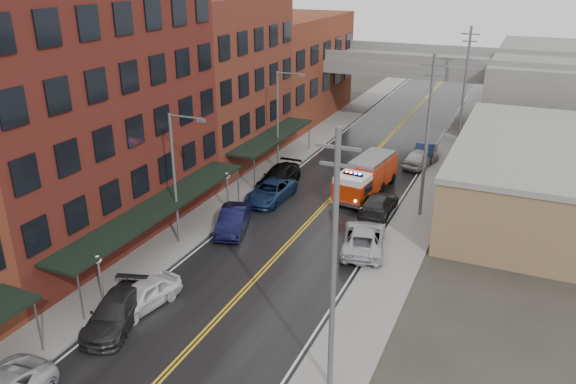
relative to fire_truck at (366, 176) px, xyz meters
The scene contains 30 objects.
road 8.07m from the fire_truck, 106.01° to the right, with size 11.00×160.00×0.02m, color black.
sidewalk_left 12.26m from the fire_truck, 141.23° to the right, with size 3.00×160.00×0.15m, color slate.
sidewalk_right 9.29m from the fire_truck, 56.13° to the right, with size 3.00×160.00×0.15m, color slate.
curb_left 11.03m from the fire_truck, 135.81° to the right, with size 0.30×160.00×0.15m, color gray.
curb_right 8.50m from the fire_truck, 65.55° to the right, with size 0.30×160.00×0.15m, color gray.
brick_building_b 22.56m from the fire_truck, 136.65° to the right, with size 9.00×20.00×18.00m, color #581917.
brick_building_c 16.84m from the fire_truck, 169.46° to the left, with size 9.00×15.00×15.00m, color brown.
brick_building_far 25.98m from the fire_truck, 127.23° to the left, with size 9.00×20.00×12.00m, color maroon.
tan_building 14.05m from the fire_truck, ahead, with size 14.00×22.00×5.00m, color #8C684B.
right_far_block 36.12m from the fire_truck, 63.97° to the left, with size 18.00×30.00×8.00m, color slate.
awning_1 17.59m from the fire_truck, 123.51° to the right, with size 2.60×18.00×3.09m.
awning_2 10.20m from the fire_truck, 163.41° to the left, with size 2.60×13.00×3.09m.
globe_lamp_1 23.27m from the fire_truck, 111.66° to the right, with size 0.44×0.44×3.12m.
globe_lamp_2 11.50m from the fire_truck, 138.42° to the right, with size 0.44×0.44×3.12m.
street_lamp_1 16.58m from the fire_truck, 122.67° to the right, with size 2.64×0.22×9.00m.
street_lamp_2 9.76m from the fire_truck, 164.75° to the left, with size 2.64×0.22×9.00m.
utility_pole_0 23.65m from the fire_truck, 77.50° to the right, with size 1.80×0.24×12.00m.
utility_pole_1 7.39m from the fire_truck, 27.57° to the right, with size 1.80×0.24×12.00m.
utility_pole_2 18.71m from the fire_truck, 73.91° to the left, with size 1.80×0.24×12.00m.
overpass 24.88m from the fire_truck, 95.12° to the left, with size 40.00×10.00×7.50m.
fire_truck is the anchor object (origin of this frame).
parked_car_left_3 23.75m from the fire_truck, 106.61° to the right, with size 2.17×5.34×1.55m, color black.
parked_car_left_4 21.80m from the fire_truck, 107.18° to the right, with size 1.83×4.56×1.55m, color silver.
parked_car_left_5 12.35m from the fire_truck, 122.31° to the right, with size 1.76×5.04×1.66m, color black.
parked_car_left_6 7.90m from the fire_truck, 145.80° to the right, with size 2.56×5.55×1.54m, color #14274D.
parked_car_left_7 7.34m from the fire_truck, 169.59° to the right, with size 2.33×5.74×1.66m, color black.
parked_car_right_0 9.86m from the fire_truck, 74.36° to the right, with size 2.73×5.91×1.64m, color #B0B2B9.
parked_car_right_1 4.05m from the fire_truck, 59.31° to the right, with size 2.15×5.30×1.54m, color #242427.
parked_car_right_2 9.06m from the fire_truck, 71.84° to the left, with size 1.98×4.93×1.68m, color #BDBDBD.
parked_car_right_3 11.33m from the fire_truck, 75.59° to the left, with size 1.75×5.03×1.66m, color #0E1A33.
Camera 1 is at (13.52, -4.09, 17.55)m, focal length 35.00 mm.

